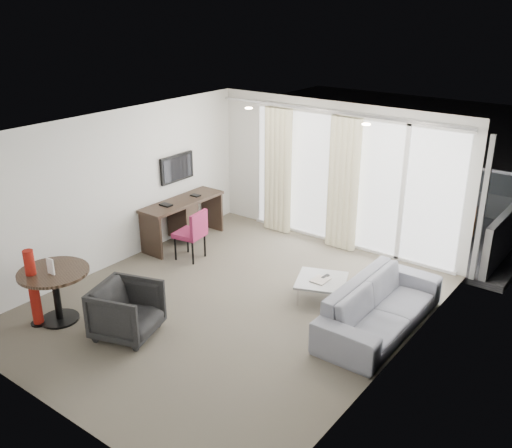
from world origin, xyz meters
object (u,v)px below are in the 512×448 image
Objects in this scene: desk at (183,221)px; desk_chair at (190,235)px; coffee_table at (321,289)px; rattan_chair_a at (411,212)px; rattan_chair_b at (457,228)px; round_table at (57,296)px; sofa at (381,306)px; red_lamp at (33,288)px; tub_armchair at (127,311)px.

desk_chair is (0.60, -0.47, 0.04)m from desk.
coffee_table is 3.24m from rattan_chair_a.
desk_chair is 1.20× the size of rattan_chair_b.
rattan_chair_a is at bearing 65.68° from round_table.
coffee_table is (2.58, 0.12, -0.28)m from desk_chair.
sofa is 3.39m from rattan_chair_b.
sofa is at bearing -93.73° from rattan_chair_b.
round_table is at bearing -80.23° from desk.
round_table is 1.34× the size of coffee_table.
rattan_chair_b is (-0.10, 3.39, 0.04)m from sofa.
rattan_chair_b is (0.96, 3.18, 0.21)m from coffee_table.
sofa is (4.24, -0.56, -0.07)m from desk.
sofa is at bearing -9.42° from desk_chair.
red_lamp reaches higher than sofa.
coffee_table is at bearing -6.22° from desk.
sofa is 3.07× the size of rattan_chair_b.
rattan_chair_a reaches higher than tub_armchair.
desk is 0.76m from desk_chair.
desk is at bearing 134.30° from desk_chair.
desk_chair reaches higher than sofa.
rattan_chair_b is at bearing -42.26° from tub_armchair.
round_table reaches higher than sofa.
tub_armchair is 5.87m from rattan_chair_a.
red_lamp is 1.36m from tub_armchair.
desk is 3.36m from red_lamp.
desk is 3.21m from coffee_table.
round_table is 1.08× the size of rattan_chair_a.
red_lamp is 1.26× the size of rattan_chair_a.
sofa is at bearing -67.99° from tub_armchair.
desk is 4.28m from sofa.
red_lamp is 6.84m from rattan_chair_a.
round_table is at bearing -117.28° from rattan_chair_a.
rattan_chair_b is at bearing 35.02° from desk_chair.
rattan_chair_a is (1.63, 5.64, 0.08)m from tub_armchair.
round_table is 6.56m from rattan_chair_a.
coffee_table is 0.97× the size of rattan_chair_b.
desk_chair reaches higher than rattan_chair_b.
round_table is 4.49m from sofa.
tub_armchair is at bearing -119.82° from rattan_chair_b.
coffee_table is at bearing 46.10° from round_table.
red_lamp is (-0.15, -0.24, 0.18)m from round_table.
rattan_chair_a is at bearing 41.68° from desk.
tub_armchair is at bearing 17.32° from round_table.
rattan_chair_a reaches higher than coffee_table.
desk reaches higher than rattan_chair_b.
red_lamp reaches higher than coffee_table.
round_table is at bearing 89.46° from tub_armchair.
desk is 3.14m from round_table.
tub_armchair is 3.44m from sofa.
sofa is at bearing 34.37° from round_table.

